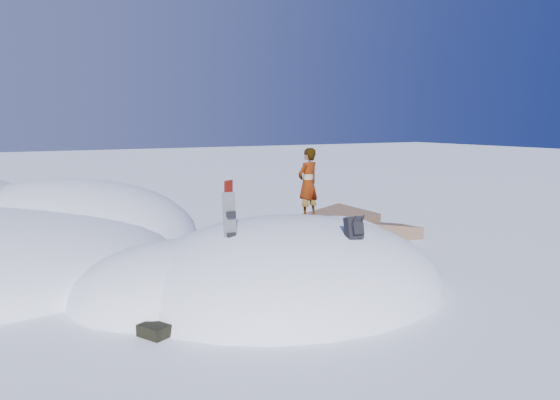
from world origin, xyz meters
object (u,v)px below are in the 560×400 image
snowboard_red (229,214)px  snowboard_dark (230,227)px  backpack (354,228)px  person (308,183)px

snowboard_red → snowboard_dark: size_ratio=1.09×
snowboard_red → backpack: 2.79m
snowboard_red → snowboard_dark: snowboard_red is taller
backpack → person: bearing=89.9°
snowboard_dark → backpack: snowboard_dark is taller
snowboard_dark → person: size_ratio=0.85×
snowboard_red → snowboard_dark: bearing=-143.5°
snowboard_red → backpack: bearing=-84.7°
backpack → person: 2.40m
snowboard_red → backpack: size_ratio=2.91×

